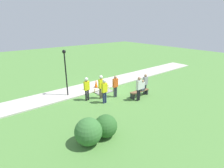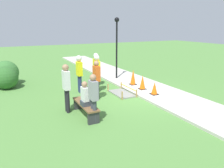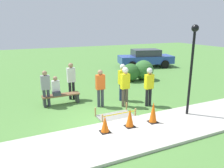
{
  "view_description": "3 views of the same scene",
  "coord_description": "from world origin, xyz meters",
  "px_view_note": "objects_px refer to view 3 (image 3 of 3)",
  "views": [
    {
      "loc": [
        8.77,
        11.64,
        5.6
      ],
      "look_at": [
        0.23,
        1.03,
        0.81
      ],
      "focal_mm": 28.0,
      "sensor_mm": 36.0,
      "label": 1
    },
    {
      "loc": [
        -8.24,
        5.46,
        3.25
      ],
      "look_at": [
        0.13,
        1.25,
        0.73
      ],
      "focal_mm": 35.0,
      "sensor_mm": 36.0,
      "label": 2
    },
    {
      "loc": [
        -3.02,
        -7.08,
        3.7
      ],
      "look_at": [
        0.88,
        1.31,
        1.18
      ],
      "focal_mm": 35.0,
      "sensor_mm": 36.0,
      "label": 3
    }
  ],
  "objects_px": {
    "lamppost_near": "(192,57)",
    "bystander_in_gray_shirt": "(71,79)",
    "worker_supervisor": "(122,79)",
    "worker_trainee": "(125,83)",
    "bystander_in_orange_shirt": "(100,86)",
    "worker_assistant": "(149,83)",
    "park_bench": "(61,97)",
    "person_seated_on_bench": "(56,88)",
    "bystander_in_white_shirt": "(46,87)",
    "parked_car_blue": "(146,58)",
    "traffic_cone_far_patch": "(130,118)",
    "traffic_cone_near_patch": "(105,124)",
    "traffic_cone_sidewalk_edge": "(153,112)"
  },
  "relations": [
    {
      "from": "person_seated_on_bench",
      "to": "bystander_in_white_shirt",
      "type": "distance_m",
      "value": 0.5
    },
    {
      "from": "bystander_in_orange_shirt",
      "to": "bystander_in_white_shirt",
      "type": "bearing_deg",
      "value": 154.72
    },
    {
      "from": "traffic_cone_sidewalk_edge",
      "to": "bystander_in_gray_shirt",
      "type": "xyz_separation_m",
      "value": [
        -2.01,
        4.23,
        0.57
      ]
    },
    {
      "from": "park_bench",
      "to": "worker_supervisor",
      "type": "height_order",
      "value": "worker_supervisor"
    },
    {
      "from": "traffic_cone_far_patch",
      "to": "lamppost_near",
      "type": "xyz_separation_m",
      "value": [
        2.77,
        0.03,
        2.04
      ]
    },
    {
      "from": "traffic_cone_near_patch",
      "to": "bystander_in_orange_shirt",
      "type": "relative_size",
      "value": 0.34
    },
    {
      "from": "bystander_in_orange_shirt",
      "to": "worker_assistant",
      "type": "bearing_deg",
      "value": -22.07
    },
    {
      "from": "worker_supervisor",
      "to": "bystander_in_orange_shirt",
      "type": "bearing_deg",
      "value": -164.74
    },
    {
      "from": "traffic_cone_far_patch",
      "to": "park_bench",
      "type": "bearing_deg",
      "value": 114.66
    },
    {
      "from": "lamppost_near",
      "to": "parked_car_blue",
      "type": "distance_m",
      "value": 11.18
    },
    {
      "from": "bystander_in_white_shirt",
      "to": "traffic_cone_far_patch",
      "type": "bearing_deg",
      "value": -56.87
    },
    {
      "from": "traffic_cone_far_patch",
      "to": "worker_supervisor",
      "type": "bearing_deg",
      "value": 67.37
    },
    {
      "from": "traffic_cone_near_patch",
      "to": "worker_trainee",
      "type": "distance_m",
      "value": 2.95
    },
    {
      "from": "park_bench",
      "to": "lamppost_near",
      "type": "relative_size",
      "value": 0.49
    },
    {
      "from": "parked_car_blue",
      "to": "worker_assistant",
      "type": "bearing_deg",
      "value": -108.59
    },
    {
      "from": "traffic_cone_near_patch",
      "to": "park_bench",
      "type": "bearing_deg",
      "value": 100.86
    },
    {
      "from": "traffic_cone_near_patch",
      "to": "lamppost_near",
      "type": "xyz_separation_m",
      "value": [
        3.75,
        0.04,
        2.1
      ]
    },
    {
      "from": "traffic_cone_far_patch",
      "to": "worker_assistant",
      "type": "xyz_separation_m",
      "value": [
        1.97,
        1.72,
        0.65
      ]
    },
    {
      "from": "park_bench",
      "to": "bystander_in_gray_shirt",
      "type": "distance_m",
      "value": 1.11
    },
    {
      "from": "worker_assistant",
      "to": "bystander_in_orange_shirt",
      "type": "bearing_deg",
      "value": 157.93
    },
    {
      "from": "worker_trainee",
      "to": "bystander_in_orange_shirt",
      "type": "xyz_separation_m",
      "value": [
        -1.03,
        0.45,
        -0.14
      ]
    },
    {
      "from": "bystander_in_white_shirt",
      "to": "worker_supervisor",
      "type": "bearing_deg",
      "value": -11.17
    },
    {
      "from": "worker_trainee",
      "to": "park_bench",
      "type": "bearing_deg",
      "value": 149.01
    },
    {
      "from": "traffic_cone_far_patch",
      "to": "lamppost_near",
      "type": "relative_size",
      "value": 0.19
    },
    {
      "from": "park_bench",
      "to": "person_seated_on_bench",
      "type": "distance_m",
      "value": 0.53
    },
    {
      "from": "bystander_in_white_shirt",
      "to": "lamppost_near",
      "type": "height_order",
      "value": "lamppost_near"
    },
    {
      "from": "traffic_cone_near_patch",
      "to": "traffic_cone_sidewalk_edge",
      "type": "bearing_deg",
      "value": -1.24
    },
    {
      "from": "worker_trainee",
      "to": "traffic_cone_sidewalk_edge",
      "type": "bearing_deg",
      "value": -88.54
    },
    {
      "from": "traffic_cone_sidewalk_edge",
      "to": "worker_supervisor",
      "type": "bearing_deg",
      "value": 85.48
    },
    {
      "from": "worker_supervisor",
      "to": "worker_trainee",
      "type": "relative_size",
      "value": 0.99
    },
    {
      "from": "traffic_cone_sidewalk_edge",
      "to": "worker_supervisor",
      "type": "xyz_separation_m",
      "value": [
        0.23,
        2.97,
        0.61
      ]
    },
    {
      "from": "traffic_cone_sidewalk_edge",
      "to": "lamppost_near",
      "type": "bearing_deg",
      "value": 2.58
    },
    {
      "from": "park_bench",
      "to": "traffic_cone_near_patch",
      "type": "bearing_deg",
      "value": -79.14
    },
    {
      "from": "worker_supervisor",
      "to": "bystander_in_orange_shirt",
      "type": "xyz_separation_m",
      "value": [
        -1.32,
        -0.36,
        -0.12
      ]
    },
    {
      "from": "person_seated_on_bench",
      "to": "park_bench",
      "type": "bearing_deg",
      "value": -13.83
    },
    {
      "from": "lamppost_near",
      "to": "bystander_in_white_shirt",
      "type": "bearing_deg",
      "value": 144.99
    },
    {
      "from": "worker_supervisor",
      "to": "lamppost_near",
      "type": "bearing_deg",
      "value": -61.82
    },
    {
      "from": "worker_supervisor",
      "to": "bystander_in_white_shirt",
      "type": "relative_size",
      "value": 1.08
    },
    {
      "from": "park_bench",
      "to": "bystander_in_white_shirt",
      "type": "relative_size",
      "value": 1.03
    },
    {
      "from": "worker_trainee",
      "to": "traffic_cone_far_patch",
      "type": "bearing_deg",
      "value": -113.74
    },
    {
      "from": "bystander_in_white_shirt",
      "to": "person_seated_on_bench",
      "type": "bearing_deg",
      "value": 12.34
    },
    {
      "from": "bystander_in_gray_shirt",
      "to": "worker_assistant",
      "type": "bearing_deg",
      "value": -39.37
    },
    {
      "from": "park_bench",
      "to": "person_seated_on_bench",
      "type": "bearing_deg",
      "value": 166.17
    },
    {
      "from": "parked_car_blue",
      "to": "bystander_in_orange_shirt",
      "type": "bearing_deg",
      "value": -120.58
    },
    {
      "from": "lamppost_near",
      "to": "bystander_in_gray_shirt",
      "type": "bearing_deg",
      "value": 132.45
    },
    {
      "from": "bystander_in_orange_shirt",
      "to": "worker_supervisor",
      "type": "bearing_deg",
      "value": 15.26
    },
    {
      "from": "lamppost_near",
      "to": "parked_car_blue",
      "type": "relative_size",
      "value": 0.71
    },
    {
      "from": "traffic_cone_near_patch",
      "to": "worker_trainee",
      "type": "xyz_separation_m",
      "value": [
        1.91,
        2.12,
        0.74
      ]
    },
    {
      "from": "worker_assistant",
      "to": "worker_trainee",
      "type": "xyz_separation_m",
      "value": [
        -1.04,
        0.39,
        0.04
      ]
    },
    {
      "from": "traffic_cone_far_patch",
      "to": "worker_trainee",
      "type": "xyz_separation_m",
      "value": [
        0.93,
        2.11,
        0.69
      ]
    }
  ]
}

